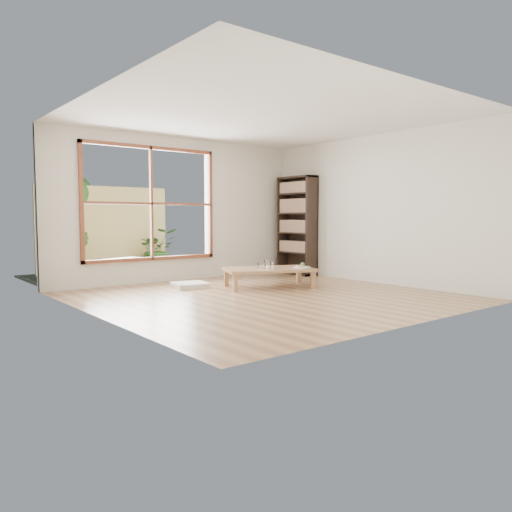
# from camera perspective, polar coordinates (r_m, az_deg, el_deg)

# --- Properties ---
(ground) EXTENTS (5.00, 5.00, 0.00)m
(ground) POSITION_cam_1_polar(r_m,az_deg,el_deg) (7.37, 1.03, -4.63)
(ground) COLOR tan
(ground) RESTS_ON ground
(low_table) EXTENTS (1.66, 1.32, 0.32)m
(low_table) POSITION_cam_1_polar(r_m,az_deg,el_deg) (8.30, 1.49, -1.64)
(low_table) COLOR #AC7753
(low_table) RESTS_ON ground
(floor_cushion) EXTENTS (0.62, 0.62, 0.08)m
(floor_cushion) POSITION_cam_1_polar(r_m,az_deg,el_deg) (8.38, -7.54, -3.29)
(floor_cushion) COLOR white
(floor_cushion) RESTS_ON ground
(bookshelf) EXTENTS (0.32, 0.89, 1.98)m
(bookshelf) POSITION_cam_1_polar(r_m,az_deg,el_deg) (10.16, 4.70, 3.49)
(bookshelf) COLOR black
(bookshelf) RESTS_ON ground
(glass_tall) EXTENTS (0.08, 0.08, 0.15)m
(glass_tall) POSITION_cam_1_polar(r_m,az_deg,el_deg) (8.17, 1.05, -0.95)
(glass_tall) COLOR silver
(glass_tall) RESTS_ON low_table
(glass_mid) EXTENTS (0.08, 0.08, 0.11)m
(glass_mid) POSITION_cam_1_polar(r_m,az_deg,el_deg) (8.31, 1.73, -1.00)
(glass_mid) COLOR silver
(glass_mid) RESTS_ON low_table
(glass_short) EXTENTS (0.07, 0.07, 0.09)m
(glass_short) POSITION_cam_1_polar(r_m,az_deg,el_deg) (8.36, 1.01, -1.04)
(glass_short) COLOR silver
(glass_short) RESTS_ON low_table
(glass_small) EXTENTS (0.07, 0.07, 0.08)m
(glass_small) POSITION_cam_1_polar(r_m,az_deg,el_deg) (8.36, 0.37, -1.05)
(glass_small) COLOR silver
(glass_small) RESTS_ON low_table
(food_tray) EXTENTS (0.31, 0.25, 0.08)m
(food_tray) POSITION_cam_1_polar(r_m,az_deg,el_deg) (8.39, 5.22, -1.20)
(food_tray) COLOR white
(food_tray) RESTS_ON low_table
(deck) EXTENTS (2.80, 2.00, 0.05)m
(deck) POSITION_cam_1_polar(r_m,az_deg,el_deg) (10.08, -14.68, -2.29)
(deck) COLOR #322B24
(deck) RESTS_ON ground
(garden_bench) EXTENTS (1.18, 0.74, 0.36)m
(garden_bench) POSITION_cam_1_polar(r_m,az_deg,el_deg) (9.63, -15.82, -0.69)
(garden_bench) COLOR black
(garden_bench) RESTS_ON deck
(bamboo_fence) EXTENTS (2.80, 0.06, 1.80)m
(bamboo_fence) POSITION_cam_1_polar(r_m,az_deg,el_deg) (10.94, -16.89, 2.91)
(bamboo_fence) COLOR tan
(bamboo_fence) RESTS_ON ground
(shrub_right) EXTENTS (0.94, 0.86, 0.89)m
(shrub_right) POSITION_cam_1_polar(r_m,az_deg,el_deg) (11.05, -11.13, 0.81)
(shrub_right) COLOR #326726
(shrub_right) RESTS_ON deck
(shrub_left) EXTENTS (0.51, 0.43, 0.85)m
(shrub_left) POSITION_cam_1_polar(r_m,az_deg,el_deg) (10.38, -19.74, 0.28)
(shrub_left) COLOR #326726
(shrub_left) RESTS_ON deck
(garden_tree) EXTENTS (1.04, 0.85, 2.22)m
(garden_tree) POSITION_cam_1_polar(r_m,az_deg,el_deg) (11.00, -20.87, 6.60)
(garden_tree) COLOR #4C3D2D
(garden_tree) RESTS_ON ground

